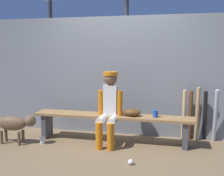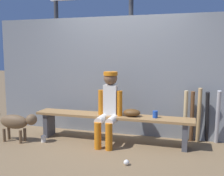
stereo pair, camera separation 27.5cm
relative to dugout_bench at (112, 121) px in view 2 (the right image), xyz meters
The scene contains 14 objects.
ground_plane 0.37m from the dugout_bench, ahead, with size 30.00×30.00×0.00m, color brown.
chainlink_fence 0.86m from the dugout_bench, 90.00° to the left, with size 4.94×0.03×2.13m, color gray.
dugout_bench is the anchor object (origin of this frame).
player_seated 0.30m from the dugout_bench, 102.68° to the right, with size 0.41×0.55×1.18m.
baseball_glove 0.37m from the dugout_bench, ahead, with size 0.28×0.20×0.12m, color #593819.
bat_wood_natural 1.23m from the dugout_bench, 17.96° to the left, with size 0.06×0.06×0.87m, color tan.
bat_wood_dark 1.34m from the dugout_bench, 17.77° to the left, with size 0.06×0.06×0.86m, color brown.
bat_wood_tan 1.43m from the dugout_bench, 15.16° to the left, with size 0.06×0.06×0.92m, color tan.
bat_aluminum_black 1.57m from the dugout_bench, 15.67° to the left, with size 0.06×0.06×0.87m, color black.
bat_aluminum_silver 1.71m from the dugout_bench, 12.69° to the left, with size 0.06×0.06×0.91m, color #B7B7BC.
baseball 1.02m from the dugout_bench, 61.77° to the right, with size 0.07×0.07×0.07m, color white.
cup_on_ground 1.19m from the dugout_bench, 162.87° to the right, with size 0.08×0.08×0.11m, color silver.
cup_on_bench 0.73m from the dugout_bench, ahead, with size 0.08×0.08×0.11m, color #1E47AD.
dog 1.59m from the dugout_bench, 163.85° to the right, with size 0.84×0.20×0.49m.
Camera 2 is at (1.26, -4.18, 1.48)m, focal length 43.17 mm.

